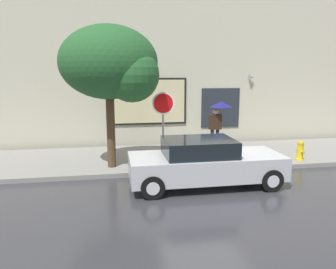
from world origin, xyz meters
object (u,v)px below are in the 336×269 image
Objects in this scene: parked_car at (204,163)px; fire_hydrant at (300,151)px; pedestrian_with_umbrella at (219,113)px; street_tree at (113,65)px; stop_sign at (163,114)px.

parked_car is 6.20× the size of fire_hydrant.
street_tree is (-4.19, -1.87, 1.82)m from pedestrian_with_umbrella.
street_tree is (-2.52, 1.86, 2.82)m from parked_car.
parked_car reaches higher than fire_hydrant.
stop_sign is (-2.57, -1.78, 0.23)m from pedestrian_with_umbrella.
parked_car is 1.78× the size of stop_sign.
pedestrian_with_umbrella is (1.67, 3.73, 1.00)m from parked_car.
stop_sign is (-0.90, 1.95, 1.22)m from parked_car.
pedestrian_with_umbrella is 4.93m from street_tree.
parked_car is 2.24× the size of pedestrian_with_umbrella.
pedestrian_with_umbrella is at bearing 34.68° from stop_sign.
fire_hydrant is 5.19m from stop_sign.
stop_sign is at bearing 114.88° from parked_car.
parked_car is at bearing -36.34° from street_tree.
fire_hydrant is at bearing -41.13° from pedestrian_with_umbrella.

